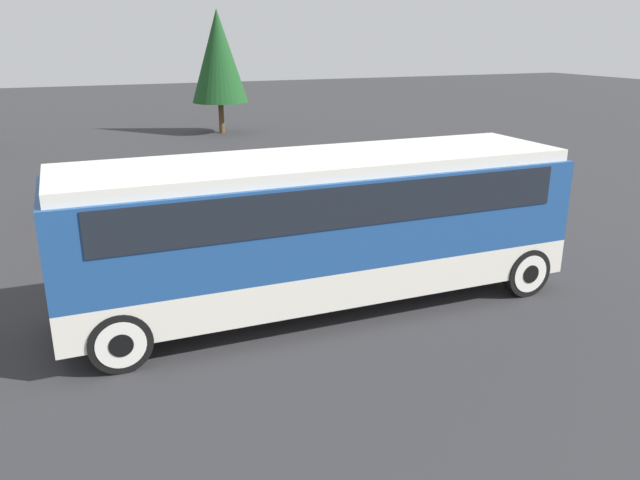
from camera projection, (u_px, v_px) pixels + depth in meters
ground_plane at (320, 303)px, 12.38m from camera, size 120.00×120.00×0.00m
tour_bus at (325, 217)px, 11.86m from camera, size 9.70×2.69×2.95m
parked_car_near at (141, 183)px, 19.24m from camera, size 4.28×1.97×1.37m
parked_car_mid at (384, 189)px, 18.45m from camera, size 4.72×1.93×1.46m
tree_center at (218, 56)px, 32.48m from camera, size 2.94×2.94×6.35m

